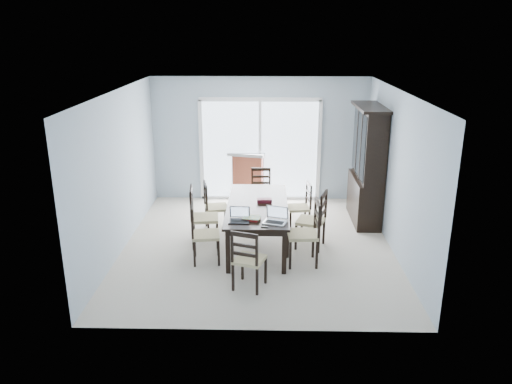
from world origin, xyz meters
TOP-DOWN VIEW (x-y plane):
  - floor at (0.00, 0.00)m, footprint 5.00×5.00m
  - ceiling at (0.00, 0.00)m, footprint 5.00×5.00m
  - back_wall at (0.00, 2.50)m, footprint 4.50×0.02m
  - wall_left at (-2.25, 0.00)m, footprint 0.02×5.00m
  - wall_right at (2.25, 0.00)m, footprint 0.02×5.00m
  - balcony at (0.00, 3.50)m, footprint 4.50×2.00m
  - railing at (0.00, 4.50)m, footprint 4.50×0.06m
  - dining_table at (0.00, 0.00)m, footprint 1.00×2.20m
  - china_hutch at (2.02, 1.25)m, footprint 0.50×1.38m
  - sliding_door at (0.00, 2.48)m, footprint 2.52×0.05m
  - chair_left_near at (-0.89, -0.62)m, footprint 0.47×0.46m
  - chair_left_mid at (-0.99, 0.03)m, footprint 0.50×0.49m
  - chair_left_far at (-0.85, 0.69)m, footprint 0.48×0.47m
  - chair_right_near at (0.81, -0.64)m, footprint 0.49×0.47m
  - chair_right_mid at (0.98, -0.04)m, footprint 0.55×0.54m
  - chair_right_far at (0.81, 0.78)m, footprint 0.45×0.44m
  - chair_end_near at (-0.11, -1.51)m, footprint 0.51×0.51m
  - chair_end_far at (0.04, 1.65)m, footprint 0.40×0.41m
  - laptop_dark at (-0.26, -0.79)m, footprint 0.31×0.23m
  - laptop_silver at (0.27, -0.83)m, footprint 0.39×0.32m
  - book_stack at (-0.08, -0.70)m, footprint 0.30×0.25m
  - cell_phone at (0.13, -1.00)m, footprint 0.11×0.06m
  - game_box at (0.11, 0.10)m, footprint 0.25×0.13m
  - hot_tub at (-0.67, 3.36)m, footprint 2.31×2.16m

SIDE VIEW (x-z plane):
  - balcony at x=0.00m, z-range -0.10..0.00m
  - floor at x=0.00m, z-range 0.00..0.00m
  - hot_tub at x=-0.67m, z-range 0.00..1.01m
  - chair_right_far at x=0.81m, z-range 0.03..1.05m
  - chair_end_far at x=0.04m, z-range 0.03..1.06m
  - railing at x=0.00m, z-range 0.00..1.10m
  - chair_left_far at x=-0.85m, z-range 0.03..1.08m
  - chair_end_near at x=-0.11m, z-range 0.03..1.09m
  - chair_left_near at x=-0.89m, z-range 0.03..1.13m
  - chair_right_mid at x=0.98m, z-range 0.03..1.17m
  - chair_left_mid at x=-0.99m, z-range 0.03..1.21m
  - chair_right_near at x=0.81m, z-range 0.03..1.23m
  - dining_table at x=0.00m, z-range 0.30..1.05m
  - cell_phone at x=0.13m, z-range 0.75..0.76m
  - book_stack at x=-0.08m, z-range 0.75..0.79m
  - game_box at x=0.11m, z-range 0.75..0.81m
  - laptop_dark at x=-0.26m, z-range 0.70..0.91m
  - laptop_silver at x=0.27m, z-range 0.69..0.92m
  - china_hutch at x=2.02m, z-range -0.03..2.17m
  - sliding_door at x=0.00m, z-range 0.00..2.18m
  - back_wall at x=0.00m, z-range 0.00..2.60m
  - wall_left at x=-2.25m, z-range 0.00..2.60m
  - wall_right at x=2.25m, z-range 0.00..2.60m
  - ceiling at x=0.00m, z-range 2.60..2.60m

